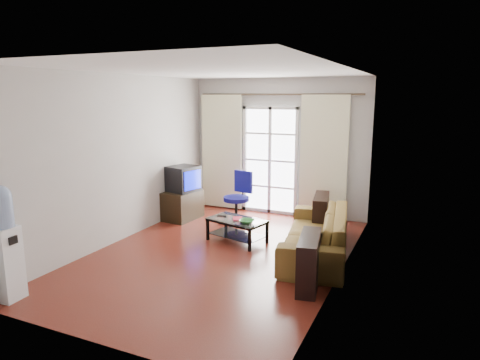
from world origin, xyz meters
name	(u,v)px	position (x,y,z in m)	size (l,w,h in m)	color
floor	(220,254)	(0.00, 0.00, 0.00)	(5.20, 5.20, 0.00)	maroon
ceiling	(218,70)	(0.00, 0.00, 2.70)	(5.20, 5.20, 0.00)	white
wall_back	(278,147)	(0.00, 2.60, 1.35)	(3.60, 0.02, 2.70)	#B9B5B0
wall_front	(88,209)	(0.00, -2.60, 1.35)	(3.60, 0.02, 2.70)	#B9B5B0
wall_left	(120,159)	(-1.80, 0.00, 1.35)	(0.02, 5.20, 2.70)	#B9B5B0
wall_right	(344,176)	(1.80, 0.00, 1.35)	(0.02, 5.20, 2.70)	#B9B5B0
french_door	(270,161)	(-0.15, 2.54, 1.07)	(1.16, 0.06, 2.15)	white
curtain_rod	(277,94)	(0.00, 2.50, 2.38)	(0.04, 0.04, 3.30)	#4C3F2D
curtain_left	(222,152)	(-1.20, 2.48, 1.20)	(0.90, 0.07, 2.35)	beige
curtain_right	(324,158)	(0.95, 2.48, 1.20)	(0.90, 0.07, 2.35)	beige
radiator	(314,202)	(0.80, 2.50, 0.33)	(0.64, 0.12, 0.64)	#959597
sofa	(316,233)	(1.31, 0.62, 0.33)	(1.26, 2.37, 0.66)	brown
coffee_table	(237,227)	(0.00, 0.64, 0.24)	(1.03, 0.74, 0.38)	silver
bowl	(247,221)	(0.23, 0.51, 0.41)	(0.24, 0.24, 0.06)	#328A3B
book	(233,219)	(-0.06, 0.61, 0.39)	(0.23, 0.26, 0.02)	#A92714
remote	(222,216)	(-0.30, 0.70, 0.39)	(0.15, 0.04, 0.02)	black
tv_stand	(183,205)	(-1.52, 1.40, 0.28)	(0.50, 0.75, 0.55)	black
crt_tv	(183,178)	(-1.52, 1.43, 0.79)	(0.62, 0.63, 0.48)	black
task_chair	(237,209)	(-0.41, 1.54, 0.29)	(0.80, 0.80, 0.98)	black
water_cooler	(4,241)	(-1.60, -2.31, 0.72)	(0.31, 0.29, 1.37)	white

